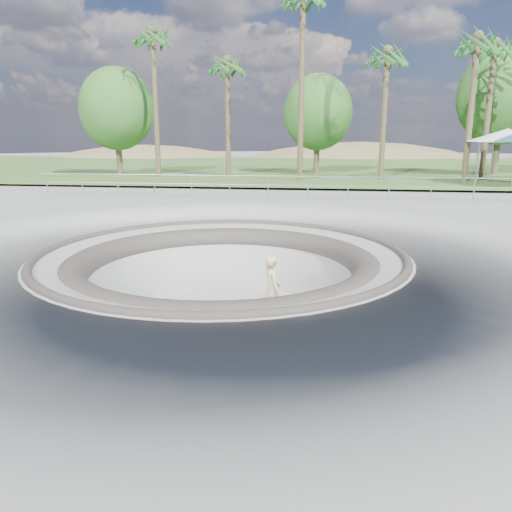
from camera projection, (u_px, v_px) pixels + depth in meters
name	position (u px, v px, depth m)	size (l,w,h in m)	color
ground	(222.00, 253.00, 13.93)	(180.00, 180.00, 0.00)	gray
skate_bowl	(223.00, 315.00, 14.37)	(14.00, 14.00, 4.10)	gray
grass_strip	(294.00, 167.00, 46.62)	(180.00, 36.00, 0.12)	#375E25
distant_hills	(329.00, 209.00, 70.17)	(103.20, 45.00, 28.60)	brown
safety_railing	(268.00, 185.00, 25.32)	(25.00, 0.06, 1.03)	gray
skateboard	(272.00, 324.00, 13.65)	(0.88, 0.46, 0.09)	brown
skater	(272.00, 290.00, 13.42)	(0.70, 0.46, 1.93)	beige
canopy_white	(508.00, 135.00, 30.07)	(6.28, 6.28, 3.28)	gray
palm_a	(153.00, 40.00, 33.17)	(2.60, 2.60, 10.54)	brown
palm_b	(227.00, 68.00, 34.65)	(2.60, 2.60, 8.82)	brown
palm_c	(303.00, 4.00, 30.04)	(2.60, 2.60, 12.24)	brown
palm_d	(387.00, 59.00, 31.74)	(2.60, 2.60, 9.01)	brown
palm_e	(477.00, 46.00, 29.74)	(2.60, 2.60, 9.50)	brown
palm_f	(495.00, 52.00, 31.89)	(2.60, 2.60, 9.51)	brown
bushy_tree_left	(116.00, 109.00, 36.05)	(5.38, 4.90, 7.77)	brown
bushy_tree_mid	(318.00, 112.00, 37.74)	(5.20, 4.73, 7.50)	brown
bushy_tree_right	(503.00, 96.00, 36.05)	(6.38, 5.80, 9.21)	brown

